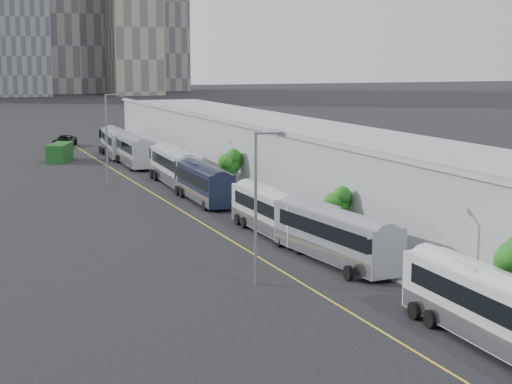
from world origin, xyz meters
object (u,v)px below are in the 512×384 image
bus_7 (133,153)px  suv (64,141)px  bus_4 (272,216)px  street_lamp_far (108,134)px  bus_6 (175,169)px  bus_8 (116,145)px  bus_2 (490,314)px  bus_3 (335,240)px  street_lamp_near (258,198)px  shipping_container (60,152)px  bus_5 (203,186)px

bus_7 → suv: (-4.71, 26.84, -0.82)m
bus_4 → street_lamp_far: (-6.91, 29.63, 4.14)m
bus_6 → bus_8: 28.07m
bus_2 → bus_3: (0.37, 17.73, 0.01)m
suv → street_lamp_far: bearing=-71.4°
bus_2 → street_lamp_far: bearing=98.7°
street_lamp_near → shipping_container: bearing=92.0°
bus_7 → shipping_container: (-8.08, 8.13, -0.51)m
street_lamp_near → street_lamp_far: size_ratio=0.95×
bus_4 → street_lamp_near: 15.43m
bus_4 → bus_6: 28.17m
bus_5 → bus_8: bus_8 is taller
bus_8 → bus_5: bearing=-85.1°
bus_8 → bus_4: bearing=-84.6°
bus_5 → shipping_container: bearing=103.5°
street_lamp_far → suv: size_ratio=1.58×
bus_8 → bus_6: bearing=-84.0°
bus_2 → shipping_container: (-8.76, 81.74, -0.38)m
bus_8 → shipping_container: bearing=-158.9°
bus_5 → shipping_container: bus_5 is taller
street_lamp_far → street_lamp_near: bearing=-89.3°
shipping_container → street_lamp_far: bearing=-65.2°
shipping_container → bus_5: bearing=-57.1°
bus_3 → street_lamp_far: 40.64m
bus_2 → street_lamp_far: 58.06m
bus_7 → street_lamp_near: 59.64m
street_lamp_near → suv: (1.06, 86.09, -4.52)m
bus_2 → bus_6: 56.04m
bus_3 → street_lamp_near: bearing=-159.3°
bus_6 → bus_8: (-0.61, 28.06, -0.04)m
bus_2 → bus_7: 73.61m
bus_7 → bus_4: bearing=-87.5°
bus_2 → bus_6: size_ratio=0.93×
bus_6 → street_lamp_near: bearing=-95.8°
bus_3 → bus_5: 26.43m
bus_8 → suv: size_ratio=2.15×
bus_7 → street_lamp_far: bearing=-109.6°
bus_4 → shipping_container: (-8.66, 53.87, -0.32)m
bus_4 → shipping_container: size_ratio=1.85×
suv → shipping_container: bearing=-79.4°
bus_3 → bus_5: size_ratio=1.03×
bus_6 → suv: bearing=99.7°
bus_7 → suv: bus_7 is taller
bus_5 → bus_6: 11.90m
bus_8 → suv: bearing=110.9°
bus_3 → shipping_container: (-9.13, 64.00, -0.39)m
bus_2 → bus_8: bearing=92.2°
bus_7 → bus_8: 10.49m
shipping_container → bus_2: bearing=-63.2°
bus_4 → street_lamp_far: size_ratio=1.23×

